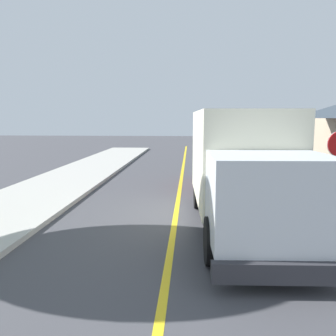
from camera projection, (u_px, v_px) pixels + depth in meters
centre_line_yellow at (174, 224)px, 9.81m from camera, size 0.16×56.00×0.01m
box_truck at (242, 164)px, 9.38m from camera, size 2.68×7.27×3.20m
parked_car_near at (219, 168)px, 15.42m from camera, size 1.95×4.46×1.67m
parked_car_mid at (225, 154)px, 21.39m from camera, size 1.83×4.41×1.67m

